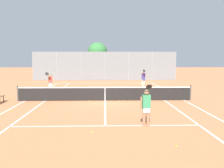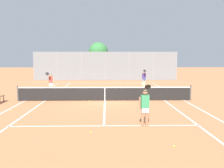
% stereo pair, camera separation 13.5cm
% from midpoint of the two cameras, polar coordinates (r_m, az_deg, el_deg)
% --- Properties ---
extents(ground_plane, '(120.00, 120.00, 0.00)m').
position_cam_midpoint_polar(ground_plane, '(17.26, -1.83, -3.83)').
color(ground_plane, '#CC7A4C').
extents(court_line_markings, '(11.10, 23.90, 0.01)m').
position_cam_midpoint_polar(court_line_markings, '(17.26, -1.83, -3.82)').
color(court_line_markings, silver).
rests_on(court_line_markings, ground).
extents(tennis_net, '(12.00, 0.10, 1.07)m').
position_cam_midpoint_polar(tennis_net, '(17.18, -1.83, -2.16)').
color(tennis_net, '#474C47').
rests_on(tennis_net, ground).
extents(player_near_side, '(0.61, 0.77, 1.77)m').
position_cam_midpoint_polar(player_near_side, '(10.79, 7.47, -4.85)').
color(player_near_side, '#936B4C').
rests_on(player_near_side, ground).
extents(player_far_left, '(0.57, 0.82, 1.77)m').
position_cam_midpoint_polar(player_far_left, '(21.61, -14.06, 0.46)').
color(player_far_left, beige).
rests_on(player_far_left, ground).
extents(player_far_right, '(0.44, 0.88, 1.77)m').
position_cam_midpoint_polar(player_far_right, '(25.85, 7.07, 1.48)').
color(player_far_right, beige).
rests_on(player_far_right, ground).
extents(loose_tennis_ball_0, '(0.07, 0.07, 0.07)m').
position_cam_midpoint_polar(loose_tennis_ball_0, '(8.77, 14.05, -13.62)').
color(loose_tennis_ball_0, '#D1DB33').
rests_on(loose_tennis_ball_0, ground).
extents(loose_tennis_ball_1, '(0.07, 0.07, 0.07)m').
position_cam_midpoint_polar(loose_tennis_ball_1, '(17.04, -5.33, -3.87)').
color(loose_tennis_ball_1, '#D1DB33').
rests_on(loose_tennis_ball_1, ground).
extents(loose_tennis_ball_2, '(0.07, 0.07, 0.07)m').
position_cam_midpoint_polar(loose_tennis_ball_2, '(23.65, -4.18, -1.08)').
color(loose_tennis_ball_2, '#D1DB33').
rests_on(loose_tennis_ball_2, ground).
extents(loose_tennis_ball_3, '(0.07, 0.07, 0.07)m').
position_cam_midpoint_polar(loose_tennis_ball_3, '(10.01, -4.85, -10.95)').
color(loose_tennis_ball_3, '#D1DB33').
rests_on(loose_tennis_ball_3, ground).
extents(loose_tennis_ball_4, '(0.07, 0.07, 0.07)m').
position_cam_midpoint_polar(loose_tennis_ball_4, '(28.11, 8.19, 0.00)').
color(loose_tennis_ball_4, '#D1DB33').
rests_on(loose_tennis_ball_4, ground).
extents(loose_tennis_ball_5, '(0.07, 0.07, 0.07)m').
position_cam_midpoint_polar(loose_tennis_ball_5, '(14.95, -22.32, -5.70)').
color(loose_tennis_ball_5, '#D1DB33').
rests_on(loose_tennis_ball_5, ground).
extents(back_fence, '(18.76, 0.08, 3.75)m').
position_cam_midpoint_polar(back_fence, '(32.65, -1.78, 4.13)').
color(back_fence, gray).
rests_on(back_fence, ground).
extents(tree_behind_left, '(2.72, 2.72, 5.12)m').
position_cam_midpoint_polar(tree_behind_left, '(35.31, -3.55, 7.19)').
color(tree_behind_left, brown).
rests_on(tree_behind_left, ground).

